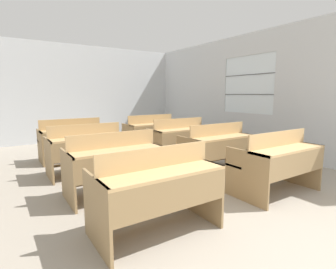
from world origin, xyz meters
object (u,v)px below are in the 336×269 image
at_px(bench_front_left, 157,188).
at_px(bench_third_right, 179,138).
at_px(bench_front_right, 278,161).
at_px(bench_second_right, 218,147).
at_px(bench_back_right, 151,131).
at_px(wastepaper_bin, 187,135).
at_px(bench_back_left, 72,138).
at_px(bench_second_left, 114,162).
at_px(bench_third_left, 86,148).

bearing_deg(bench_front_left, bench_third_right, 50.27).
height_order(bench_front_right, bench_third_right, same).
bearing_deg(bench_front_left, bench_front_right, 0.00).
height_order(bench_second_right, bench_back_right, same).
bearing_deg(wastepaper_bin, bench_third_right, -131.48).
relative_size(bench_front_right, bench_back_left, 1.00).
bearing_deg(bench_front_left, bench_second_left, 89.06).
bearing_deg(bench_second_left, bench_back_left, 90.06).
relative_size(bench_second_left, bench_back_left, 1.00).
distance_m(bench_front_left, bench_back_left, 3.53).
relative_size(bench_front_left, bench_back_right, 1.00).
height_order(bench_third_left, bench_back_right, same).
distance_m(bench_third_right, bench_back_right, 1.17).
bearing_deg(bench_front_right, bench_front_left, -180.00).
bearing_deg(bench_third_left, bench_second_right, -31.29).
height_order(bench_back_left, bench_back_right, same).
xyz_separation_m(bench_front_right, bench_third_right, (-0.01, 2.34, 0.00)).
relative_size(bench_front_right, bench_third_right, 1.00).
bearing_deg(bench_second_right, bench_front_right, -89.29).
height_order(bench_back_left, wastepaper_bin, bench_back_left).
distance_m(bench_second_right, wastepaper_bin, 3.54).
relative_size(bench_front_right, bench_third_left, 1.00).
height_order(bench_front_left, bench_third_left, same).
height_order(bench_front_left, bench_second_right, same).
distance_m(bench_third_left, bench_third_right, 1.96).
bearing_deg(bench_second_left, bench_front_right, -31.17).
height_order(bench_second_left, bench_back_left, same).
xyz_separation_m(bench_front_right, wastepaper_bin, (1.68, 4.25, -0.32)).
relative_size(bench_second_left, bench_back_right, 1.00).
xyz_separation_m(bench_front_left, wastepaper_bin, (3.64, 4.25, -0.32)).
xyz_separation_m(bench_second_left, bench_back_left, (-0.00, 2.36, 0.00)).
bearing_deg(bench_second_left, bench_second_right, -0.09).
height_order(bench_front_left, wastepaper_bin, bench_front_left).
height_order(bench_front_right, bench_second_left, same).
height_order(bench_third_left, bench_back_left, same).
distance_m(bench_front_left, bench_second_left, 1.17).
relative_size(bench_second_right, bench_third_left, 1.00).
xyz_separation_m(bench_second_right, wastepaper_bin, (1.70, 3.09, -0.32)).
bearing_deg(bench_second_left, wastepaper_bin, 40.45).
xyz_separation_m(bench_third_right, wastepaper_bin, (1.69, 1.91, -0.32)).
height_order(bench_third_right, bench_back_left, same).
height_order(bench_front_right, bench_second_right, same).
bearing_deg(bench_third_right, bench_back_right, 91.12).
distance_m(bench_second_right, bench_back_right, 2.34).
bearing_deg(bench_back_left, wastepaper_bin, 11.36).
distance_m(bench_front_left, bench_front_right, 1.95).
distance_m(bench_second_right, bench_third_right, 1.18).
distance_m(bench_front_right, bench_back_left, 4.02).
relative_size(bench_third_left, bench_third_right, 1.00).
bearing_deg(wastepaper_bin, bench_front_left, -130.53).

